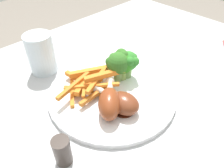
{
  "coord_description": "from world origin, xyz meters",
  "views": [
    {
      "loc": [
        0.29,
        0.29,
        1.08
      ],
      "look_at": [
        0.03,
        0.03,
        0.77
      ],
      "focal_mm": 34.4,
      "sensor_mm": 36.0,
      "label": 1
    }
  ],
  "objects_px": {
    "chicken_drumstick_far": "(109,102)",
    "water_glass": "(41,54)",
    "broccoli_floret_back": "(128,62)",
    "chicken_drumstick_near": "(122,102)",
    "dining_table": "(112,114)",
    "broccoli_floret_front": "(117,62)",
    "carrot_fries_pile": "(89,82)",
    "broccoli_floret_middle": "(122,64)",
    "dinner_plate": "(112,92)",
    "pepper_shaker": "(62,151)"
  },
  "relations": [
    {
      "from": "broccoli_floret_front",
      "to": "chicken_drumstick_near",
      "type": "height_order",
      "value": "broccoli_floret_front"
    },
    {
      "from": "broccoli_floret_front",
      "to": "chicken_drumstick_near",
      "type": "relative_size",
      "value": 0.61
    },
    {
      "from": "dining_table",
      "to": "broccoli_floret_back",
      "type": "height_order",
      "value": "broccoli_floret_back"
    },
    {
      "from": "broccoli_floret_back",
      "to": "dining_table",
      "type": "bearing_deg",
      "value": -34.66
    },
    {
      "from": "broccoli_floret_back",
      "to": "chicken_drumstick_near",
      "type": "relative_size",
      "value": 0.56
    },
    {
      "from": "chicken_drumstick_near",
      "to": "pepper_shaker",
      "type": "distance_m",
      "value": 0.15
    },
    {
      "from": "broccoli_floret_front",
      "to": "chicken_drumstick_far",
      "type": "relative_size",
      "value": 0.71
    },
    {
      "from": "water_glass",
      "to": "dining_table",
      "type": "bearing_deg",
      "value": 120.26
    },
    {
      "from": "dining_table",
      "to": "pepper_shaker",
      "type": "relative_size",
      "value": 18.66
    },
    {
      "from": "dinner_plate",
      "to": "broccoli_floret_back",
      "type": "distance_m",
      "value": 0.08
    },
    {
      "from": "carrot_fries_pile",
      "to": "dinner_plate",
      "type": "bearing_deg",
      "value": 126.19
    },
    {
      "from": "dining_table",
      "to": "pepper_shaker",
      "type": "height_order",
      "value": "pepper_shaker"
    },
    {
      "from": "broccoli_floret_back",
      "to": "chicken_drumstick_near",
      "type": "bearing_deg",
      "value": 35.99
    },
    {
      "from": "dinner_plate",
      "to": "broccoli_floret_front",
      "type": "distance_m",
      "value": 0.07
    },
    {
      "from": "dining_table",
      "to": "carrot_fries_pile",
      "type": "bearing_deg",
      "value": -9.53
    },
    {
      "from": "pepper_shaker",
      "to": "broccoli_floret_back",
      "type": "bearing_deg",
      "value": -163.18
    },
    {
      "from": "dining_table",
      "to": "broccoli_floret_back",
      "type": "distance_m",
      "value": 0.18
    },
    {
      "from": "chicken_drumstick_far",
      "to": "carrot_fries_pile",
      "type": "bearing_deg",
      "value": -100.82
    },
    {
      "from": "dining_table",
      "to": "chicken_drumstick_near",
      "type": "bearing_deg",
      "value": 57.04
    },
    {
      "from": "dining_table",
      "to": "carrot_fries_pile",
      "type": "xyz_separation_m",
      "value": [
        0.06,
        -0.01,
        0.15
      ]
    },
    {
      "from": "broccoli_floret_middle",
      "to": "pepper_shaker",
      "type": "relative_size",
      "value": 1.21
    },
    {
      "from": "dining_table",
      "to": "broccoli_floret_middle",
      "type": "relative_size",
      "value": 15.36
    },
    {
      "from": "chicken_drumstick_near",
      "to": "chicken_drumstick_far",
      "type": "relative_size",
      "value": 1.17
    },
    {
      "from": "broccoli_floret_middle",
      "to": "water_glass",
      "type": "relative_size",
      "value": 0.67
    },
    {
      "from": "broccoli_floret_back",
      "to": "water_glass",
      "type": "height_order",
      "value": "water_glass"
    },
    {
      "from": "water_glass",
      "to": "chicken_drumstick_far",
      "type": "bearing_deg",
      "value": 93.51
    },
    {
      "from": "dinner_plate",
      "to": "chicken_drumstick_near",
      "type": "height_order",
      "value": "chicken_drumstick_near"
    },
    {
      "from": "carrot_fries_pile",
      "to": "broccoli_floret_middle",
      "type": "bearing_deg",
      "value": 162.11
    },
    {
      "from": "broccoli_floret_front",
      "to": "water_glass",
      "type": "bearing_deg",
      "value": -59.0
    },
    {
      "from": "chicken_drumstick_near",
      "to": "water_glass",
      "type": "distance_m",
      "value": 0.25
    },
    {
      "from": "dining_table",
      "to": "water_glass",
      "type": "relative_size",
      "value": 10.3
    },
    {
      "from": "dinner_plate",
      "to": "water_glass",
      "type": "height_order",
      "value": "water_glass"
    },
    {
      "from": "dining_table",
      "to": "pepper_shaker",
      "type": "xyz_separation_m",
      "value": [
        0.21,
        0.09,
        0.15
      ]
    },
    {
      "from": "chicken_drumstick_far",
      "to": "water_glass",
      "type": "bearing_deg",
      "value": -86.49
    },
    {
      "from": "chicken_drumstick_far",
      "to": "water_glass",
      "type": "distance_m",
      "value": 0.24
    },
    {
      "from": "dining_table",
      "to": "chicken_drumstick_near",
      "type": "xyz_separation_m",
      "value": [
        0.06,
        0.09,
        0.15
      ]
    },
    {
      "from": "broccoli_floret_front",
      "to": "chicken_drumstick_far",
      "type": "height_order",
      "value": "broccoli_floret_front"
    },
    {
      "from": "broccoli_floret_middle",
      "to": "carrot_fries_pile",
      "type": "relative_size",
      "value": 0.42
    },
    {
      "from": "dinner_plate",
      "to": "broccoli_floret_middle",
      "type": "bearing_deg",
      "value": -160.64
    },
    {
      "from": "broccoli_floret_front",
      "to": "pepper_shaker",
      "type": "bearing_deg",
      "value": 21.54
    },
    {
      "from": "broccoli_floret_middle",
      "to": "chicken_drumstick_near",
      "type": "xyz_separation_m",
      "value": [
        0.07,
        0.07,
        -0.02
      ]
    },
    {
      "from": "broccoli_floret_front",
      "to": "broccoli_floret_middle",
      "type": "bearing_deg",
      "value": 147.05
    },
    {
      "from": "dining_table",
      "to": "carrot_fries_pile",
      "type": "relative_size",
      "value": 6.46
    },
    {
      "from": "chicken_drumstick_near",
      "to": "dining_table",
      "type": "bearing_deg",
      "value": -122.96
    },
    {
      "from": "broccoli_floret_front",
      "to": "broccoli_floret_back",
      "type": "xyz_separation_m",
      "value": [
        -0.02,
        0.01,
        -0.0
      ]
    },
    {
      "from": "broccoli_floret_middle",
      "to": "chicken_drumstick_far",
      "type": "bearing_deg",
      "value": 31.33
    },
    {
      "from": "pepper_shaker",
      "to": "chicken_drumstick_near",
      "type": "bearing_deg",
      "value": -176.92
    },
    {
      "from": "dining_table",
      "to": "chicken_drumstick_far",
      "type": "xyz_separation_m",
      "value": [
        0.08,
        0.07,
        0.16
      ]
    },
    {
      "from": "dining_table",
      "to": "water_glass",
      "type": "height_order",
      "value": "water_glass"
    },
    {
      "from": "dinner_plate",
      "to": "broccoli_floret_back",
      "type": "xyz_separation_m",
      "value": [
        -0.06,
        -0.01,
        0.05
      ]
    }
  ]
}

